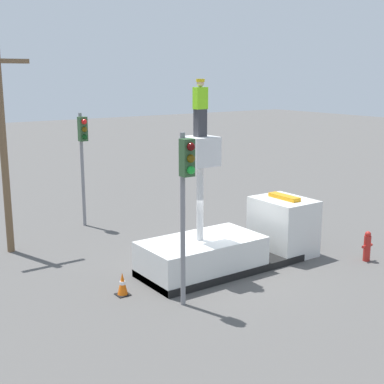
% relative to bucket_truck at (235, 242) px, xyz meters
% --- Properties ---
extents(ground_plane, '(120.00, 120.00, 0.00)m').
position_rel_bucket_truck_xyz_m(ground_plane, '(-0.54, 0.00, -0.81)').
color(ground_plane, '#565451').
extents(bucket_truck, '(6.47, 2.20, 4.50)m').
position_rel_bucket_truck_xyz_m(bucket_truck, '(0.00, 0.00, 0.00)').
color(bucket_truck, black).
rests_on(bucket_truck, ground).
extents(worker, '(0.40, 0.26, 1.75)m').
position_rel_bucket_truck_xyz_m(worker, '(-1.45, 0.00, 4.57)').
color(worker, '#38383D').
rests_on(worker, bucket_truck).
extents(traffic_light_pole, '(0.34, 0.57, 4.88)m').
position_rel_bucket_truck_xyz_m(traffic_light_pole, '(-3.20, -1.77, 2.65)').
color(traffic_light_pole, gray).
rests_on(traffic_light_pole, ground).
extents(traffic_light_across, '(0.34, 0.57, 4.82)m').
position_rel_bucket_truck_xyz_m(traffic_light_across, '(-2.13, 7.40, 2.61)').
color(traffic_light_across, gray).
rests_on(traffic_light_across, ground).
extents(fire_hydrant, '(0.48, 0.24, 1.07)m').
position_rel_bucket_truck_xyz_m(fire_hydrant, '(4.08, -2.30, -0.29)').
color(fire_hydrant, '#B2231E').
rests_on(fire_hydrant, ground).
extents(traffic_cone_rear, '(0.39, 0.39, 0.70)m').
position_rel_bucket_truck_xyz_m(traffic_cone_rear, '(-4.30, -0.06, -0.48)').
color(traffic_cone_rear, black).
rests_on(traffic_cone_rear, ground).
extents(utility_pole, '(2.20, 0.26, 7.43)m').
position_rel_bucket_truck_xyz_m(utility_pole, '(-5.79, 5.86, 3.21)').
color(utility_pole, brown).
rests_on(utility_pole, ground).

